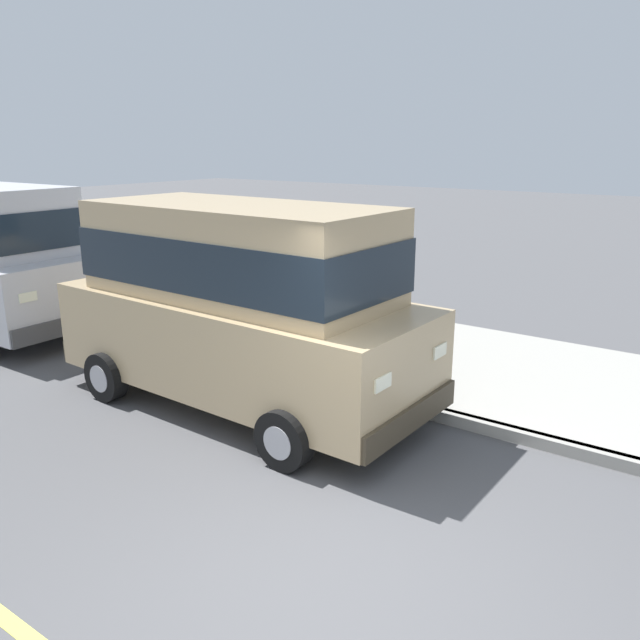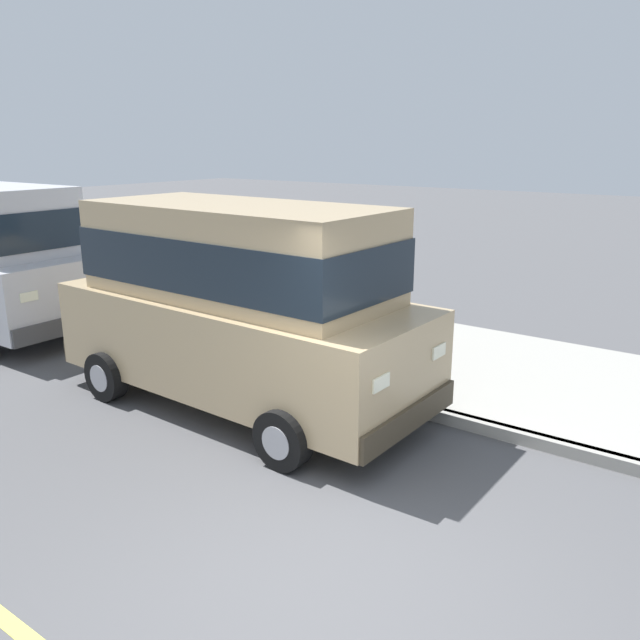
% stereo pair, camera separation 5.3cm
% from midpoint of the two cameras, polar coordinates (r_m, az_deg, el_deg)
% --- Properties ---
extents(ground_plane, '(80.00, 80.00, 0.00)m').
position_cam_midpoint_polar(ground_plane, '(5.18, 0.81, -22.71)').
color(ground_plane, '#4C4C4F').
extents(curb, '(0.16, 64.00, 0.14)m').
position_cam_midpoint_polar(curb, '(7.61, 14.96, -9.31)').
color(curb, gray).
rests_on(curb, ground).
extents(sidewalk, '(3.60, 64.00, 0.14)m').
position_cam_midpoint_polar(sidewalk, '(9.21, 19.05, -5.22)').
color(sidewalk, '#99968E').
rests_on(sidewalk, ground).
extents(car_tan_van, '(2.22, 4.95, 2.52)m').
position_cam_midpoint_polar(car_tan_van, '(7.79, -7.08, 2.03)').
color(car_tan_van, tan).
rests_on(car_tan_van, ground).
extents(dog_tan, '(0.24, 0.76, 0.49)m').
position_cam_midpoint_polar(dog_tan, '(10.28, 8.71, -0.25)').
color(dog_tan, tan).
rests_on(dog_tan, sidewalk).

